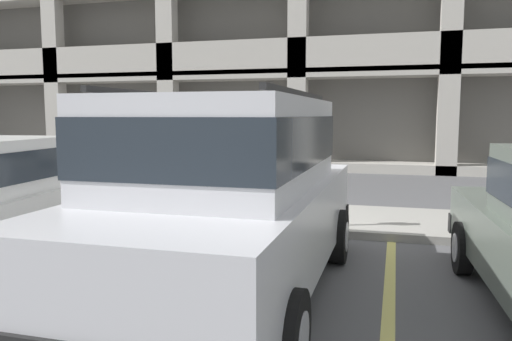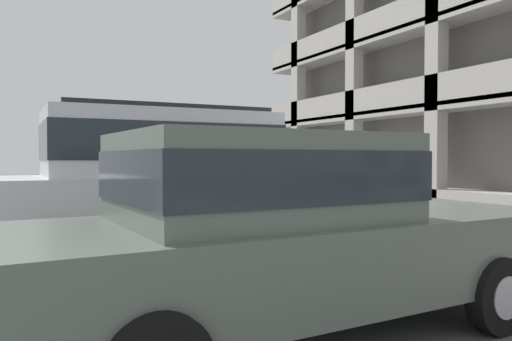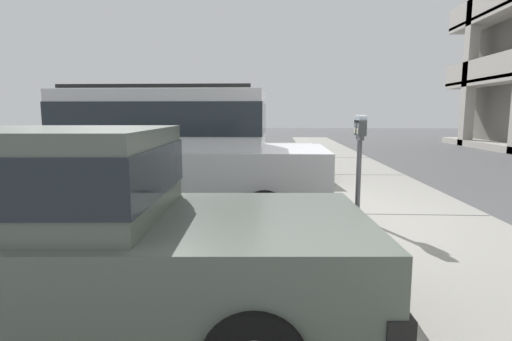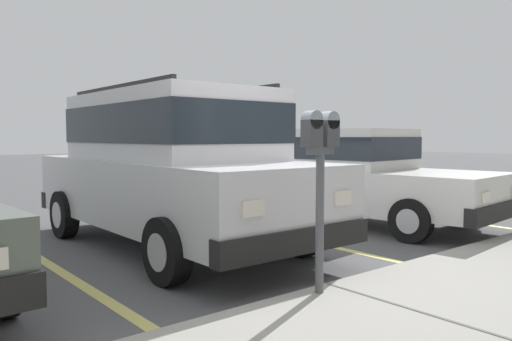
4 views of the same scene
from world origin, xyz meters
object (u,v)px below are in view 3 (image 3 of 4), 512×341
silver_suv (170,150)px  parking_meter_near (360,142)px  red_sedan (220,149)px  dark_hatchback (54,226)px

silver_suv → parking_meter_near: silver_suv is taller
red_sedan → parking_meter_near: (3.46, 2.51, 0.42)m
red_sedan → dark_hatchback: 6.48m
dark_hatchback → parking_meter_near: (-3.01, 2.83, 0.42)m
silver_suv → parking_meter_near: size_ratio=3.18×
dark_hatchback → red_sedan: bearing=174.2°
silver_suv → red_sedan: silver_suv is taller
dark_hatchback → parking_meter_near: 4.15m
red_sedan → parking_meter_near: parking_meter_near is taller
red_sedan → parking_meter_near: bearing=30.3°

